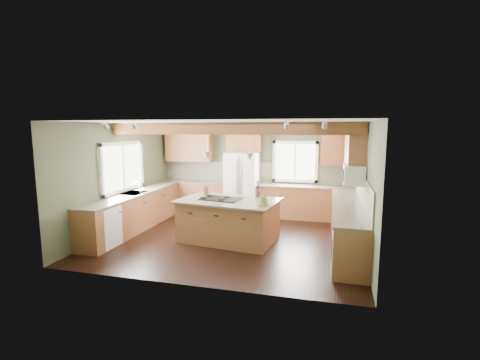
# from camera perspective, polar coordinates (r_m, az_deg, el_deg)

# --- Properties ---
(floor) EXTENTS (5.60, 5.60, 0.00)m
(floor) POSITION_cam_1_polar(r_m,az_deg,el_deg) (8.02, -1.34, -9.49)
(floor) COLOR black
(floor) RESTS_ON ground
(ceiling) EXTENTS (5.60, 5.60, 0.00)m
(ceiling) POSITION_cam_1_polar(r_m,az_deg,el_deg) (7.64, -1.41, 9.42)
(ceiling) COLOR silver
(ceiling) RESTS_ON wall_back
(wall_back) EXTENTS (5.60, 0.00, 5.60)m
(wall_back) POSITION_cam_1_polar(r_m,az_deg,el_deg) (10.13, 2.52, 1.80)
(wall_back) COLOR #414934
(wall_back) RESTS_ON ground
(wall_left) EXTENTS (0.00, 5.00, 5.00)m
(wall_left) POSITION_cam_1_polar(r_m,az_deg,el_deg) (8.90, -18.97, 0.43)
(wall_left) COLOR #414934
(wall_left) RESTS_ON ground
(wall_right) EXTENTS (0.00, 5.00, 5.00)m
(wall_right) POSITION_cam_1_polar(r_m,az_deg,el_deg) (7.46, 19.77, -1.07)
(wall_right) COLOR #414934
(wall_right) RESTS_ON ground
(ceiling_beam) EXTENTS (5.55, 0.26, 0.26)m
(ceiling_beam) POSITION_cam_1_polar(r_m,az_deg,el_deg) (7.48, -1.74, 8.44)
(ceiling_beam) COLOR brown
(ceiling_beam) RESTS_ON ceiling
(soffit_trim) EXTENTS (5.55, 0.20, 0.10)m
(soffit_trim) POSITION_cam_1_polar(r_m,az_deg,el_deg) (9.96, 2.44, 8.84)
(soffit_trim) COLOR brown
(soffit_trim) RESTS_ON ceiling
(backsplash_back) EXTENTS (5.58, 0.03, 0.58)m
(backsplash_back) POSITION_cam_1_polar(r_m,az_deg,el_deg) (10.13, 2.50, 1.28)
(backsplash_back) COLOR brown
(backsplash_back) RESTS_ON wall_back
(backsplash_right) EXTENTS (0.03, 3.70, 0.58)m
(backsplash_right) POSITION_cam_1_polar(r_m,az_deg,el_deg) (7.53, 19.59, -1.69)
(backsplash_right) COLOR brown
(backsplash_right) RESTS_ON wall_right
(base_cab_back_left) EXTENTS (2.02, 0.60, 0.88)m
(base_cab_back_left) POSITION_cam_1_polar(r_m,az_deg,el_deg) (10.50, -7.47, -2.78)
(base_cab_back_left) COLOR brown
(base_cab_back_left) RESTS_ON floor
(counter_back_left) EXTENTS (2.06, 0.64, 0.04)m
(counter_back_left) POSITION_cam_1_polar(r_m,az_deg,el_deg) (10.42, -7.51, -0.30)
(counter_back_left) COLOR #4D4338
(counter_back_left) RESTS_ON base_cab_back_left
(base_cab_back_right) EXTENTS (2.62, 0.60, 0.88)m
(base_cab_back_right) POSITION_cam_1_polar(r_m,az_deg,el_deg) (9.77, 10.70, -3.70)
(base_cab_back_right) COLOR brown
(base_cab_back_right) RESTS_ON floor
(counter_back_right) EXTENTS (2.66, 0.64, 0.04)m
(counter_back_right) POSITION_cam_1_polar(r_m,az_deg,el_deg) (9.69, 10.78, -1.04)
(counter_back_right) COLOR #4D4338
(counter_back_right) RESTS_ON base_cab_back_right
(base_cab_left) EXTENTS (0.60, 3.70, 0.88)m
(base_cab_left) POSITION_cam_1_polar(r_m,az_deg,el_deg) (8.94, -16.92, -5.06)
(base_cab_left) COLOR brown
(base_cab_left) RESTS_ON floor
(counter_left) EXTENTS (0.64, 3.74, 0.04)m
(counter_left) POSITION_cam_1_polar(r_m,az_deg,el_deg) (8.85, -17.05, -2.16)
(counter_left) COLOR #4D4338
(counter_left) RESTS_ON base_cab_left
(base_cab_right) EXTENTS (0.60, 3.70, 0.88)m
(base_cab_right) POSITION_cam_1_polar(r_m,az_deg,el_deg) (7.67, 17.17, -7.28)
(base_cab_right) COLOR brown
(base_cab_right) RESTS_ON floor
(counter_right) EXTENTS (0.64, 3.74, 0.04)m
(counter_right) POSITION_cam_1_polar(r_m,az_deg,el_deg) (7.56, 17.32, -3.92)
(counter_right) COLOR #4D4338
(counter_right) RESTS_ON base_cab_right
(upper_cab_back_left) EXTENTS (1.40, 0.35, 0.90)m
(upper_cab_back_left) POSITION_cam_1_polar(r_m,az_deg,el_deg) (10.51, -8.38, 5.52)
(upper_cab_back_left) COLOR brown
(upper_cab_back_left) RESTS_ON wall_back
(upper_cab_over_fridge) EXTENTS (0.96, 0.35, 0.70)m
(upper_cab_over_fridge) POSITION_cam_1_polar(r_m,az_deg,el_deg) (9.96, 0.64, 6.60)
(upper_cab_over_fridge) COLOR brown
(upper_cab_over_fridge) RESTS_ON wall_back
(upper_cab_right) EXTENTS (0.35, 2.20, 0.90)m
(upper_cab_right) POSITION_cam_1_polar(r_m,az_deg,el_deg) (8.27, 18.24, 4.42)
(upper_cab_right) COLOR brown
(upper_cab_right) RESTS_ON wall_right
(upper_cab_back_corner) EXTENTS (0.90, 0.35, 0.90)m
(upper_cab_back_corner) POSITION_cam_1_polar(r_m,az_deg,el_deg) (9.68, 15.81, 5.05)
(upper_cab_back_corner) COLOR brown
(upper_cab_back_corner) RESTS_ON wall_back
(window_left) EXTENTS (0.04, 1.60, 1.05)m
(window_left) POSITION_cam_1_polar(r_m,az_deg,el_deg) (8.90, -18.77, 2.06)
(window_left) COLOR white
(window_left) RESTS_ON wall_left
(window_back) EXTENTS (1.10, 0.04, 1.00)m
(window_back) POSITION_cam_1_polar(r_m,az_deg,el_deg) (9.91, 9.03, 3.01)
(window_back) COLOR white
(window_back) RESTS_ON wall_back
(sink) EXTENTS (0.50, 0.65, 0.03)m
(sink) POSITION_cam_1_polar(r_m,az_deg,el_deg) (8.84, -17.05, -2.12)
(sink) COLOR #262628
(sink) RESTS_ON counter_left
(faucet) EXTENTS (0.02, 0.02, 0.28)m
(faucet) POSITION_cam_1_polar(r_m,az_deg,el_deg) (8.73, -16.09, -1.25)
(faucet) COLOR #B2B2B7
(faucet) RESTS_ON sink
(dishwasher) EXTENTS (0.60, 0.60, 0.84)m
(dishwasher) POSITION_cam_1_polar(r_m,az_deg,el_deg) (7.89, -21.81, -7.15)
(dishwasher) COLOR white
(dishwasher) RESTS_ON floor
(oven) EXTENTS (0.60, 0.72, 0.84)m
(oven) POSITION_cam_1_polar(r_m,az_deg,el_deg) (6.43, 17.57, -10.45)
(oven) COLOR white
(oven) RESTS_ON floor
(microwave) EXTENTS (0.40, 0.70, 0.38)m
(microwave) POSITION_cam_1_polar(r_m,az_deg,el_deg) (7.36, 18.20, 0.84)
(microwave) COLOR white
(microwave) RESTS_ON wall_right
(pendant_left) EXTENTS (0.18, 0.18, 0.16)m
(pendant_left) POSITION_cam_1_polar(r_m,az_deg,el_deg) (7.74, -5.33, 4.03)
(pendant_left) COLOR #B2B2B7
(pendant_left) RESTS_ON ceiling
(pendant_right) EXTENTS (0.18, 0.18, 0.16)m
(pendant_right) POSITION_cam_1_polar(r_m,az_deg,el_deg) (7.32, 1.65, 3.82)
(pendant_right) COLOR #B2B2B7
(pendant_right) RESTS_ON ceiling
(refrigerator) EXTENTS (0.90, 0.74, 1.80)m
(refrigerator) POSITION_cam_1_polar(r_m,az_deg,el_deg) (9.88, 0.34, -0.70)
(refrigerator) COLOR white
(refrigerator) RESTS_ON floor
(island) EXTENTS (2.15, 1.49, 0.88)m
(island) POSITION_cam_1_polar(r_m,az_deg,el_deg) (7.76, -1.88, -6.72)
(island) COLOR brown
(island) RESTS_ON floor
(island_top) EXTENTS (2.30, 1.64, 0.04)m
(island_top) POSITION_cam_1_polar(r_m,az_deg,el_deg) (7.66, -1.90, -3.39)
(island_top) COLOR #4D4338
(island_top) RESTS_ON island
(cooktop) EXTENTS (0.94, 0.69, 0.02)m
(cooktop) POSITION_cam_1_polar(r_m,az_deg,el_deg) (7.72, -3.03, -3.08)
(cooktop) COLOR black
(cooktop) RESTS_ON island_top
(knife_block) EXTENTS (0.11, 0.09, 0.18)m
(knife_block) POSITION_cam_1_polar(r_m,az_deg,el_deg) (8.16, -5.52, -1.89)
(knife_block) COLOR brown
(knife_block) RESTS_ON island_top
(utensil_crock) EXTENTS (0.17, 0.17, 0.17)m
(utensil_crock) POSITION_cam_1_polar(r_m,az_deg,el_deg) (7.94, 2.91, -2.20)
(utensil_crock) COLOR #36312B
(utensil_crock) RESTS_ON island_top
(bottle_tray) EXTENTS (0.27, 0.27, 0.23)m
(bottle_tray) POSITION_cam_1_polar(r_m,az_deg,el_deg) (7.07, 3.80, -3.29)
(bottle_tray) COLOR brown
(bottle_tray) RESTS_ON island_top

